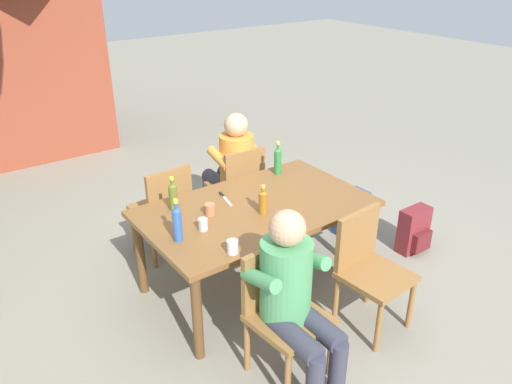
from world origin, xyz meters
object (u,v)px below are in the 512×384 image
(chair_near_right, at_px, (368,265))
(dining_table, at_px, (256,215))
(chair_far_left, at_px, (164,206))
(bottle_olive, at_px, (173,196))
(cup_glass, at_px, (233,247))
(cup_terracotta, at_px, (210,209))
(table_knife, at_px, (224,198))
(person_in_plaid_shirt, at_px, (294,293))
(brick_kiosk, at_px, (7,39))
(chair_near_left, at_px, (281,306))
(chair_far_right, at_px, (239,184))
(cup_steel, at_px, (203,224))
(bottle_amber, at_px, (263,201))
(bottle_green, at_px, (278,160))
(backpack_by_near_side, at_px, (352,214))
(person_in_white_shirt, at_px, (232,164))
(backpack_by_far_side, at_px, (414,231))
(bottle_blue, at_px, (177,223))

(chair_near_right, bearing_deg, dining_table, 115.10)
(chair_far_left, height_order, chair_near_right, same)
(bottle_olive, xyz_separation_m, cup_glass, (0.03, -0.76, -0.07))
(cup_terracotta, bearing_deg, table_knife, 35.34)
(person_in_plaid_shirt, bearing_deg, brick_kiosk, 93.02)
(bottle_olive, bearing_deg, chair_far_left, 73.69)
(chair_near_left, xyz_separation_m, cup_terracotta, (0.04, 0.92, 0.28))
(chair_near_left, distance_m, table_knife, 1.14)
(chair_far_left, bearing_deg, person_in_plaid_shirt, -90.17)
(dining_table, height_order, chair_far_right, chair_far_right)
(cup_steel, relative_size, table_knife, 0.36)
(chair_far_left, height_order, cup_steel, chair_far_left)
(chair_near_left, relative_size, bottle_amber, 3.79)
(bottle_green, distance_m, backpack_by_near_side, 1.00)
(dining_table, height_order, person_in_white_shirt, person_in_white_shirt)
(chair_near_left, bearing_deg, person_in_plaid_shirt, -86.41)
(table_knife, bearing_deg, chair_near_right, -64.61)
(cup_steel, bearing_deg, backpack_by_far_side, -9.93)
(brick_kiosk, bearing_deg, table_knife, -82.64)
(chair_far_right, bearing_deg, chair_near_left, -115.56)
(chair_near_right, xyz_separation_m, cup_terracotta, (-0.75, 0.92, 0.28))
(bottle_olive, bearing_deg, bottle_green, 3.96)
(bottle_green, bearing_deg, bottle_olive, -176.04)
(person_in_white_shirt, distance_m, bottle_green, 0.59)
(chair_far_right, height_order, bottle_green, bottle_green)
(dining_table, relative_size, bottle_amber, 7.65)
(bottle_olive, bearing_deg, backpack_by_near_side, -6.01)
(person_in_plaid_shirt, relative_size, bottle_amber, 5.14)
(bottle_green, bearing_deg, person_in_plaid_shirt, -124.36)
(chair_far_left, distance_m, person_in_plaid_shirt, 1.77)
(person_in_white_shirt, height_order, bottle_blue, person_in_white_shirt)
(bottle_green, bearing_deg, dining_table, -142.71)
(cup_steel, distance_m, brick_kiosk, 4.72)
(chair_near_left, distance_m, cup_glass, 0.49)
(chair_near_right, bearing_deg, chair_far_right, 89.91)
(chair_near_right, xyz_separation_m, bottle_green, (0.13, 1.22, 0.37))
(bottle_blue, bearing_deg, chair_near_right, -33.39)
(cup_terracotta, bearing_deg, chair_far_left, 92.45)
(bottle_blue, bearing_deg, person_in_plaid_shirt, -68.79)
(chair_far_right, distance_m, bottle_blue, 1.49)
(cup_steel, xyz_separation_m, backpack_by_near_side, (1.74, 0.21, -0.56))
(chair_far_left, bearing_deg, person_in_white_shirt, 7.93)
(cup_glass, bearing_deg, chair_far_right, 54.80)
(chair_near_right, xyz_separation_m, bottle_blue, (-1.11, 0.73, 0.37))
(bottle_amber, distance_m, backpack_by_far_side, 1.64)
(chair_far_right, height_order, brick_kiosk, brick_kiosk)
(cup_glass, bearing_deg, backpack_by_near_side, 18.34)
(bottle_amber, xyz_separation_m, backpack_by_far_side, (1.49, -0.30, -0.62))
(person_in_white_shirt, height_order, cup_steel, person_in_white_shirt)
(cup_terracotta, height_order, cup_steel, cup_steel)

